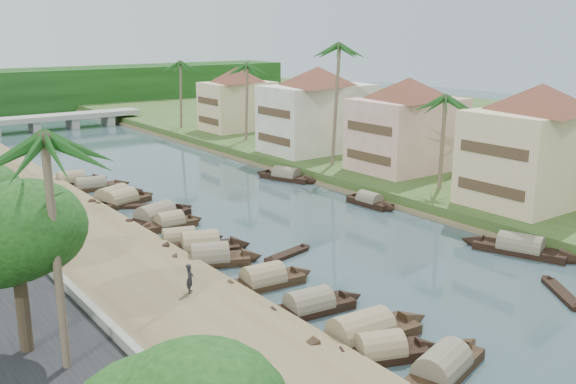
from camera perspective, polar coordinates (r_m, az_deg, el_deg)
ground at (r=47.49m, az=5.84°, el=-5.24°), size 220.00×220.00×0.00m
left_bank at (r=57.05m, az=-20.45°, el=-2.31°), size 10.00×180.00×0.80m
right_bank at (r=73.93m, az=6.47°, el=2.35°), size 16.00×180.00×1.20m
far_right_fill at (r=102.35m, az=21.98°, el=4.72°), size 60.00×220.00×1.15m
treeline at (r=136.95m, az=-23.61°, el=8.20°), size 120.00×14.00×8.00m
bridge at (r=110.21m, az=-20.14°, el=6.11°), size 28.00×4.00×2.40m
building_near at (r=58.92m, az=21.27°, el=4.11°), size 14.85×14.85×10.20m
building_mid at (r=69.47m, az=10.57°, el=6.06°), size 14.11×14.11×9.70m
building_far at (r=78.96m, az=2.63°, el=7.44°), size 15.59×15.59×10.20m
building_distant at (r=95.84m, az=-4.49°, el=8.33°), size 12.62×12.62×9.20m
sampan_0 at (r=31.84m, az=13.51°, el=-15.12°), size 8.48×3.89×2.20m
sampan_1 at (r=32.86m, az=8.19°, el=-13.87°), size 6.76×3.85×2.02m
sampan_2 at (r=34.34m, az=6.49°, el=-12.48°), size 9.48×2.62×2.43m
sampan_3 at (r=37.29m, az=1.88°, el=-10.14°), size 7.73×2.41×2.07m
sampan_4 at (r=40.87m, az=-2.22°, el=-7.88°), size 7.58×2.31×2.14m
sampan_5 at (r=47.18m, az=-7.80°, el=-4.90°), size 7.92×4.39×2.44m
sampan_6 at (r=44.86m, az=-6.96°, el=-5.90°), size 7.67×4.60×2.27m
sampan_7 at (r=49.04m, az=-9.65°, el=-4.23°), size 7.15×3.46×1.92m
sampan_8 at (r=53.28m, az=-10.46°, el=-2.76°), size 6.16×1.71×1.95m
sampan_9 at (r=55.25m, az=-11.69°, el=-2.19°), size 9.36×4.76×2.33m
sampan_10 at (r=60.96m, az=-14.63°, el=-0.80°), size 8.25×4.02×2.23m
sampan_11 at (r=62.00m, az=-15.26°, el=-0.59°), size 8.55×5.31×2.43m
sampan_12 at (r=67.55m, az=-17.13°, el=0.48°), size 8.40×2.47×2.00m
sampan_13 at (r=70.61m, az=-18.70°, el=0.94°), size 7.86×2.33×2.14m
sampan_14 at (r=49.52m, az=19.94°, el=-4.72°), size 4.71×9.06×2.19m
sampan_15 at (r=59.45m, az=7.26°, el=-0.84°), size 1.70×6.52×1.80m
sampan_16 at (r=69.03m, az=-0.14°, el=1.42°), size 4.23×8.31×2.04m
canoe_0 at (r=43.08m, az=23.20°, el=-8.34°), size 4.31×5.57×0.83m
canoe_1 at (r=46.21m, az=-0.09°, el=-5.60°), size 5.38×1.97×0.86m
canoe_2 at (r=59.90m, az=-12.75°, el=-1.27°), size 5.41×3.87×0.85m
palm_1 at (r=60.68m, az=13.75°, el=7.99°), size 3.20×3.20×10.10m
palm_2 at (r=69.80m, az=4.23°, el=12.60°), size 3.20×3.20×14.49m
palm_3 at (r=86.14m, az=-3.81°, el=11.04°), size 3.20×3.20×11.52m
palm_4 at (r=27.62m, az=-20.72°, el=4.07°), size 3.20×3.20×11.78m
palm_7 at (r=98.38m, az=-9.67°, el=11.15°), size 3.20×3.20×11.28m
tree_1 at (r=30.85m, az=-23.13°, el=-3.48°), size 5.27×5.27×7.89m
tree_6 at (r=84.33m, az=4.06°, el=8.09°), size 4.21×4.21×7.37m
person_near at (r=38.25m, az=-8.72°, el=-7.59°), size 0.71×0.77×1.77m
person_far at (r=50.67m, az=-20.01°, el=-2.98°), size 0.84×0.73×1.46m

